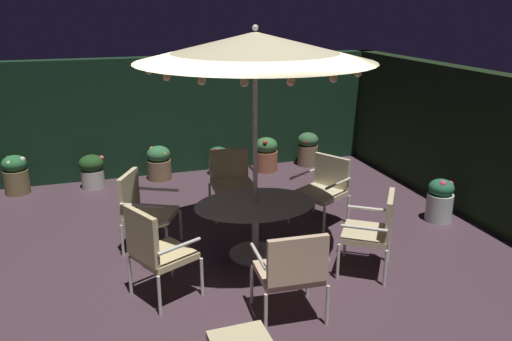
{
  "coord_description": "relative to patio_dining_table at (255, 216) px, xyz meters",
  "views": [
    {
      "loc": [
        -1.57,
        -5.58,
        3.03
      ],
      "look_at": [
        0.21,
        -0.01,
        1.13
      ],
      "focal_mm": 36.29,
      "sensor_mm": 36.0,
      "label": 1
    }
  ],
  "objects": [
    {
      "name": "potted_plant_front_corner",
      "position": [
        0.33,
        3.27,
        -0.26
      ],
      "size": [
        0.35,
        0.35,
        0.53
      ],
      "color": "beige",
      "rests_on": "ground_plane"
    },
    {
      "name": "potted_plant_back_right",
      "position": [
        -3.1,
        3.31,
        -0.2
      ],
      "size": [
        0.4,
        0.4,
        0.65
      ],
      "color": "olive",
      "rests_on": "ground_plane"
    },
    {
      "name": "ground_plane",
      "position": [
        -0.21,
        -0.02,
        -0.54
      ],
      "size": [
        7.68,
        7.83,
        0.02
      ],
      "primitive_type": "cube",
      "color": "#48333D"
    },
    {
      "name": "potted_plant_right_far",
      "position": [
        2.12,
        3.31,
        -0.2
      ],
      "size": [
        0.4,
        0.4,
        0.65
      ],
      "color": "#866E50",
      "rests_on": "ground_plane"
    },
    {
      "name": "potted_plant_back_left",
      "position": [
        -0.75,
        3.33,
        -0.22
      ],
      "size": [
        0.42,
        0.42,
        0.61
      ],
      "color": "olive",
      "rests_on": "ground_plane"
    },
    {
      "name": "potted_plant_left_far",
      "position": [
        -1.89,
        3.23,
        -0.23
      ],
      "size": [
        0.42,
        0.42,
        0.58
      ],
      "color": "beige",
      "rests_on": "ground_plane"
    },
    {
      "name": "patio_chair_east",
      "position": [
        1.26,
        0.71,
        0.01
      ],
      "size": [
        0.86,
        0.86,
        0.95
      ],
      "color": "silver",
      "rests_on": "ground_plane"
    },
    {
      "name": "patio_umbrella",
      "position": [
        -0.0,
        -0.0,
        2.02
      ],
      "size": [
        2.72,
        2.72,
        2.8
      ],
      "color": "silver",
      "rests_on": "ground_plane"
    },
    {
      "name": "potted_plant_left_near",
      "position": [
        1.24,
        3.21,
        -0.21
      ],
      "size": [
        0.43,
        0.43,
        0.64
      ],
      "color": "#A35E42",
      "rests_on": "ground_plane"
    },
    {
      "name": "patio_chair_south",
      "position": [
        -1.3,
        0.65,
        0.03
      ],
      "size": [
        0.81,
        0.81,
        1.0
      ],
      "color": "silver",
      "rests_on": "ground_plane"
    },
    {
      "name": "patio_chair_southeast",
      "position": [
        0.08,
        1.43,
        0.02
      ],
      "size": [
        0.67,
        0.6,
        0.95
      ],
      "color": "beige",
      "rests_on": "ground_plane"
    },
    {
      "name": "hedge_backdrop_rear",
      "position": [
        -0.21,
        3.75,
        0.53
      ],
      "size": [
        7.68,
        0.3,
        2.12
      ],
      "primitive_type": "cube",
      "color": "black",
      "rests_on": "ground_plane"
    },
    {
      "name": "patio_dining_table",
      "position": [
        0.0,
        0.0,
        0.0
      ],
      "size": [
        1.5,
        1.14,
        0.7
      ],
      "color": "silver",
      "rests_on": "ground_plane"
    },
    {
      "name": "hedge_backdrop_right",
      "position": [
        3.48,
        -0.02,
        0.53
      ],
      "size": [
        0.3,
        7.83,
        2.12
      ],
      "primitive_type": "cube",
      "color": "black",
      "rests_on": "ground_plane"
    },
    {
      "name": "patio_chair_north",
      "position": [
        -0.08,
        -1.44,
        0.04
      ],
      "size": [
        0.69,
        0.62,
        0.98
      ],
      "color": "silver",
      "rests_on": "ground_plane"
    },
    {
      "name": "patio_chair_northeast",
      "position": [
        1.18,
        -0.82,
        0.04
      ],
      "size": [
        0.81,
        0.82,
        0.97
      ],
      "color": "silver",
      "rests_on": "ground_plane"
    },
    {
      "name": "potted_plant_back_center",
      "position": [
        2.87,
        0.22,
        -0.22
      ],
      "size": [
        0.38,
        0.38,
        0.64
      ],
      "color": "silver",
      "rests_on": "ground_plane"
    },
    {
      "name": "patio_chair_southwest",
      "position": [
        -1.3,
        -0.64,
        0.06
      ],
      "size": [
        0.77,
        0.78,
        1.05
      ],
      "color": "silver",
      "rests_on": "ground_plane"
    }
  ]
}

